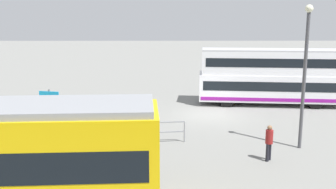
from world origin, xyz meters
name	(u,v)px	position (x,y,z in m)	size (l,w,h in m)	color
ground_plane	(210,115)	(0.00, 0.00, 0.00)	(160.00, 160.00, 0.00)	gray
double_decker_bus	(272,77)	(-4.65, -3.08, 2.00)	(10.35, 3.59, 3.93)	white
pedestrian_near_railing	(125,129)	(4.76, 6.09, 0.94)	(0.45, 0.45, 1.63)	#4C3F2D
pedestrian_crossing	(269,141)	(-1.58, 7.82, 0.91)	(0.45, 0.45, 1.59)	black
pedestrian_railing	(114,130)	(5.36, 5.67, 0.74)	(6.96, 0.86, 1.08)	gray
info_sign	(50,105)	(8.66, 4.77, 1.79)	(1.04, 0.28, 2.59)	slate
street_lamp	(305,66)	(-3.51, 6.17, 3.90)	(0.36, 0.36, 6.65)	#4C4C51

